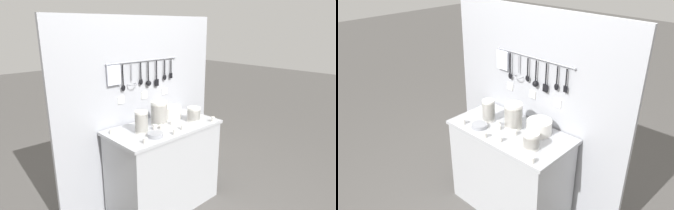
{
  "view_description": "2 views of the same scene",
  "coord_description": "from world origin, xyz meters",
  "views": [
    {
      "loc": [
        -1.69,
        -1.9,
        1.8
      ],
      "look_at": [
        0.07,
        0.01,
        1.06
      ],
      "focal_mm": 30.0,
      "sensor_mm": 36.0,
      "label": 1
    },
    {
      "loc": [
        1.68,
        -1.85,
        2.34
      ],
      "look_at": [
        -0.04,
        -0.02,
        1.11
      ],
      "focal_mm": 35.0,
      "sensor_mm": 36.0,
      "label": 2
    }
  ],
  "objects": [
    {
      "name": "bowl_stack_back_corner",
      "position": [
        -0.01,
        0.05,
        0.98
      ],
      "size": [
        0.16,
        0.16,
        0.24
      ],
      "color": "silver",
      "rests_on": "counter"
    },
    {
      "name": "bowl_stack_tall_left",
      "position": [
        0.32,
        -0.1,
        0.94
      ],
      "size": [
        0.13,
        0.13,
        0.14
      ],
      "color": "silver",
      "rests_on": "counter"
    },
    {
      "name": "cup_edge_near",
      "position": [
        0.08,
        -0.03,
        0.89
      ],
      "size": [
        0.04,
        0.04,
        0.05
      ],
      "color": "silver",
      "rests_on": "counter"
    },
    {
      "name": "counter",
      "position": [
        0.0,
        0.0,
        0.43
      ],
      "size": [
        1.11,
        0.57,
        0.87
      ],
      "color": "#ADAFB5",
      "rests_on": "ground"
    },
    {
      "name": "cup_front_left",
      "position": [
        -0.39,
        -0.21,
        0.89
      ],
      "size": [
        0.04,
        0.04,
        0.05
      ],
      "color": "silver",
      "rests_on": "counter"
    },
    {
      "name": "ground_plane",
      "position": [
        0.0,
        0.0,
        0.0
      ],
      "size": [
        20.0,
        20.0,
        0.0
      ],
      "primitive_type": "plane",
      "color": "#514F4C"
    },
    {
      "name": "cup_mid_row",
      "position": [
        -0.13,
        -0.02,
        0.89
      ],
      "size": [
        0.04,
        0.04,
        0.05
      ],
      "color": "silver",
      "rests_on": "counter"
    },
    {
      "name": "back_wall",
      "position": [
        -0.0,
        0.32,
        0.95
      ],
      "size": [
        1.91,
        0.11,
        1.89
      ],
      "color": "#A8AAB2",
      "rests_on": "ground"
    },
    {
      "name": "steel_mixing_bowl",
      "position": [
        -0.24,
        -0.15,
        0.88
      ],
      "size": [
        0.14,
        0.14,
        0.03
      ],
      "color": "#93969E",
      "rests_on": "counter"
    },
    {
      "name": "cup_back_left",
      "position": [
        -0.08,
        -0.06,
        0.89
      ],
      "size": [
        0.04,
        0.04,
        0.05
      ],
      "color": "silver",
      "rests_on": "counter"
    },
    {
      "name": "plate_stack",
      "position": [
        0.21,
        0.13,
        0.93
      ],
      "size": [
        0.22,
        0.22,
        0.12
      ],
      "color": "silver",
      "rests_on": "counter"
    },
    {
      "name": "cup_centre",
      "position": [
        -0.48,
        0.15,
        0.89
      ],
      "size": [
        0.04,
        0.04,
        0.05
      ],
      "color": "silver",
      "rests_on": "counter"
    },
    {
      "name": "bowl_stack_wide_centre",
      "position": [
        -0.27,
        -0.01,
        0.97
      ],
      "size": [
        0.12,
        0.12,
        0.21
      ],
      "color": "silver",
      "rests_on": "counter"
    },
    {
      "name": "cup_front_right",
      "position": [
        0.44,
        -0.25,
        0.89
      ],
      "size": [
        0.04,
        0.04,
        0.05
      ],
      "color": "silver",
      "rests_on": "counter"
    },
    {
      "name": "cup_edge_far",
      "position": [
        -0.08,
        -0.24,
        0.89
      ],
      "size": [
        0.04,
        0.04,
        0.05
      ],
      "color": "silver",
      "rests_on": "counter"
    },
    {
      "name": "cup_by_caddy",
      "position": [
        0.06,
        -0.2,
        0.89
      ],
      "size": [
        0.04,
        0.04,
        0.05
      ],
      "color": "silver",
      "rests_on": "counter"
    }
  ]
}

